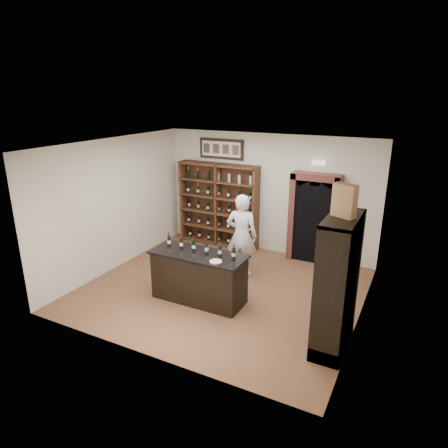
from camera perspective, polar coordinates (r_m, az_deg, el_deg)
The scene contains 20 objects.
floor at distance 8.51m, azimuth -0.27°, elevation -9.28°, with size 5.50×5.50×0.00m, color brown.
ceiling at distance 7.59m, azimuth -0.31°, elevation 11.20°, with size 5.50×5.50×0.00m, color white.
wall_back at distance 10.12m, azimuth 6.27°, elevation 4.28°, with size 5.50×0.04×3.00m, color beige.
wall_left at distance 9.46m, azimuth -15.26°, elevation 2.72°, with size 0.04×5.00×3.00m, color beige.
wall_right at distance 7.15m, azimuth 19.67°, elevation -2.77°, with size 0.04×5.00×3.00m, color beige.
wine_shelf at distance 10.59m, azimuth -0.70°, elevation 2.80°, with size 2.20×0.38×2.20m.
framed_picture at distance 10.42m, azimuth -0.38°, elevation 10.68°, with size 1.25×0.04×0.52m, color black.
arched_doorway at distance 9.70m, azimuth 12.73°, elevation 1.08°, with size 1.17×0.35×2.17m.
emergency_light at distance 9.50m, azimuth 13.41°, elevation 8.51°, with size 0.30×0.10×0.10m, color white.
tasting_counter at distance 7.90m, azimuth -3.60°, elevation -7.58°, with size 1.88×0.78×1.00m.
counter_bottle_0 at distance 8.08m, azimuth -7.86°, elevation -2.40°, with size 0.07×0.07×0.30m.
counter_bottle_1 at distance 7.92m, azimuth -6.14°, elevation -2.75°, with size 0.07×0.07×0.30m.
counter_bottle_2 at distance 7.78m, azimuth -4.36°, elevation -3.11°, with size 0.07×0.07×0.30m.
counter_bottle_3 at distance 7.64m, azimuth -2.51°, elevation -3.48°, with size 0.07×0.07×0.30m.
counter_bottle_4 at distance 7.51m, azimuth -0.60°, elevation -3.85°, with size 0.07×0.07×0.30m.
counter_bottle_5 at distance 7.39m, azimuth 1.38°, elevation -4.24°, with size 0.07×0.07×0.30m.
side_cabinet at distance 6.68m, azimuth 15.89°, elevation -11.01°, with size 0.48×1.20×2.20m.
shopkeeper at distance 8.78m, azimuth 2.54°, elevation -1.68°, with size 0.68×0.45×1.88m, color white.
plate at distance 7.30m, azimuth -1.20°, elevation -5.37°, with size 0.23×0.23×0.02m, color silver.
wine_crate at distance 6.06m, azimuth 16.83°, elevation 3.22°, with size 0.35×0.14×0.50m, color tan.
Camera 1 is at (3.48, -6.68, 3.96)m, focal length 32.00 mm.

